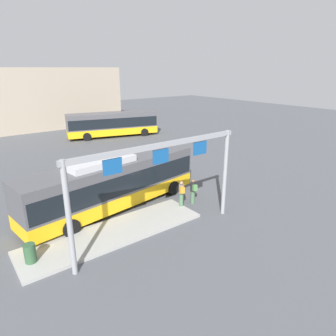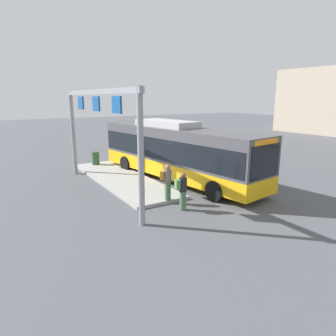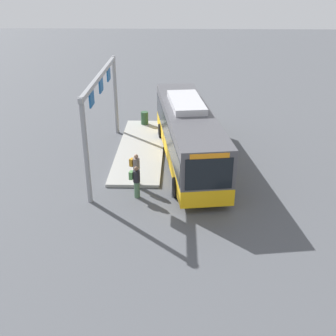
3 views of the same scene
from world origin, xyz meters
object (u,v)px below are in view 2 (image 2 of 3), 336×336
Objects in this scene: bus_main at (176,149)px; trash_bin at (96,158)px; person_waiting_near at (182,190)px; person_boarding at (167,181)px.

trash_bin is at bearing -161.04° from bus_main.
person_boarding is at bearing 107.70° from person_waiting_near.
person_boarding is 1.10m from person_waiting_near.
person_boarding reaches higher than trash_bin.
person_waiting_near reaches higher than trash_bin.
trash_bin is (-5.85, -2.98, -1.20)m from bus_main.
trash_bin is at bearing 104.45° from person_waiting_near.
person_waiting_near is at bearing 2.36° from trash_bin.
bus_main is 5.17m from person_waiting_near.
bus_main reaches higher than person_boarding.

